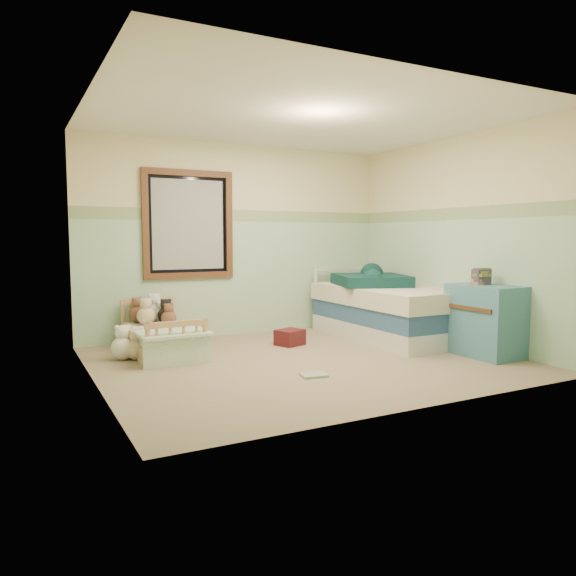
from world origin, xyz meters
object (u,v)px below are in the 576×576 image
toddler_bed_frame (162,346)px  red_pillow (290,337)px  floor_book (314,375)px  plush_floor_cream (123,348)px  plush_floor_tan (136,349)px  dresser (485,321)px  twin_bed_frame (387,330)px

toddler_bed_frame → red_pillow: red_pillow is taller
floor_book → plush_floor_cream: bearing=142.5°
plush_floor_cream → floor_book: 2.10m
red_pillow → plush_floor_tan: bearing=178.2°
plush_floor_cream → dresser: (3.54, -1.62, 0.26)m
plush_floor_cream → dresser: 3.90m
twin_bed_frame → dresser: 1.38m
plush_floor_cream → red_pillow: 1.93m
plush_floor_tan → twin_bed_frame: 3.13m
plush_floor_cream → red_pillow: bearing=-3.6°
plush_floor_tan → dresser: 3.77m
plush_floor_cream → twin_bed_frame: size_ratio=0.12×
toddler_bed_frame → plush_floor_tan: plush_floor_tan is taller
red_pillow → toddler_bed_frame: bearing=170.4°
plush_floor_cream → plush_floor_tan: 0.14m
dresser → red_pillow: (-1.62, 1.50, -0.29)m
toddler_bed_frame → twin_bed_frame: (2.80, -0.43, 0.03)m
plush_floor_cream → floor_book: bearing=-46.7°
plush_floor_tan → red_pillow: bearing=-1.8°
plush_floor_cream → red_pillow: size_ratio=0.84×
toddler_bed_frame → dresser: bearing=-29.4°
dresser → red_pillow: bearing=137.2°
plush_floor_cream → red_pillow: (1.93, -0.12, -0.03)m
twin_bed_frame → red_pillow: twin_bed_frame is taller
toddler_bed_frame → plush_floor_tan: (-0.32, -0.19, 0.03)m
plush_floor_tan → floor_book: 1.97m
plush_floor_tan → twin_bed_frame: size_ratio=0.11×
dresser → floor_book: dresser is taller
plush_floor_cream → floor_book: size_ratio=1.07×
plush_floor_tan → dresser: dresser is taller
twin_bed_frame → red_pillow: 1.33m
plush_floor_tan → red_pillow: plush_floor_tan is taller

